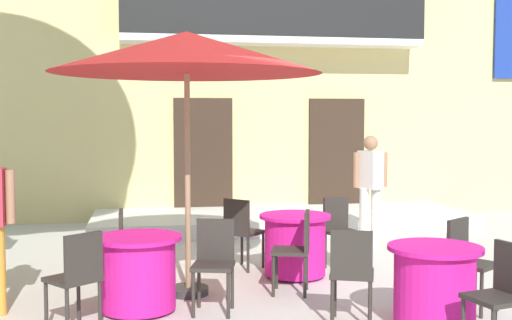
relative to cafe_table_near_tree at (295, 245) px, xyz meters
The scene contains 17 objects.
ground_plane 0.65m from the cafe_table_near_tree, 125.32° to the right, with size 120.00×120.00×0.00m, color beige.
building_facade 7.40m from the cafe_table_near_tree, 84.80° to the left, with size 13.00×5.09×7.50m.
entrance_step_platform 3.60m from the cafe_table_near_tree, 80.45° to the left, with size 6.58×2.07×0.25m, color silver.
cafe_table_near_tree is the anchor object (origin of this frame).
cafe_chair_near_tree_0 0.77m from the cafe_table_near_tree, 101.46° to the right, with size 0.50×0.50×0.91m.
cafe_chair_near_tree_1 0.77m from the cafe_table_near_tree, 26.14° to the left, with size 0.51×0.51×0.91m.
cafe_chair_near_tree_2 0.77m from the cafe_table_near_tree, 141.40° to the left, with size 0.57×0.57×0.91m.
cafe_table_middle 2.17m from the cafe_table_near_tree, 149.24° to the right, with size 0.86×0.86×0.76m.
cafe_chair_middle_0 2.91m from the cafe_table_near_tree, 145.60° to the right, with size 0.56×0.56×0.91m.
cafe_chair_middle_1 1.66m from the cafe_table_near_tree, 132.51° to the right, with size 0.49×0.49×0.91m.
cafe_chair_middle_2 1.99m from the cafe_table_near_tree, 169.55° to the right, with size 0.41×0.41×0.91m.
cafe_table_front 2.24m from the cafe_table_near_tree, 68.52° to the right, with size 0.86×0.86×0.76m.
cafe_chair_front_0 2.12m from the cafe_table_near_tree, 48.85° to the right, with size 0.56×0.56×0.91m.
cafe_chair_front_1 1.90m from the cafe_table_near_tree, 87.24° to the right, with size 0.52×0.52×0.91m.
cafe_chair_front_2 3.00m from the cafe_table_near_tree, 69.12° to the right, with size 0.48×0.48×0.91m.
cafe_umbrella 2.65m from the cafe_table_near_tree, 156.74° to the right, with size 2.90×2.90×2.85m.
pedestrian_by_tree 2.28m from the cafe_table_near_tree, 46.36° to the left, with size 0.53×0.40×1.67m.
Camera 1 is at (-1.48, -7.11, 1.93)m, focal length 45.19 mm.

